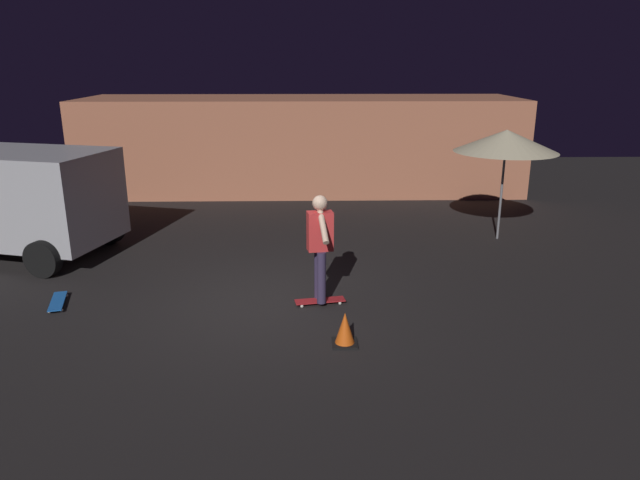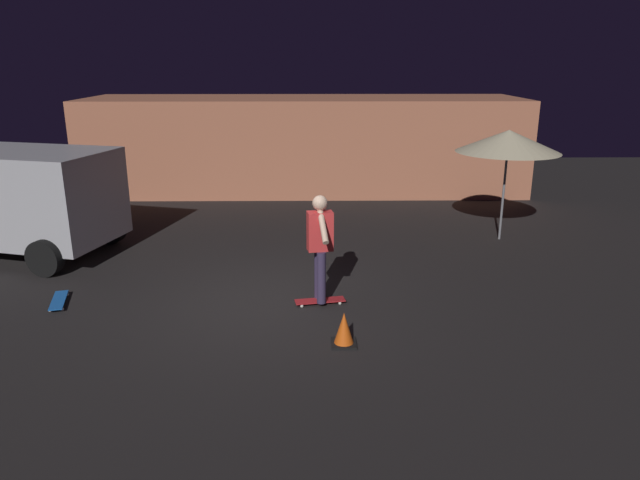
# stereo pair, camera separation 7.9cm
# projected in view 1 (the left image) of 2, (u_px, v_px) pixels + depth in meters

# --- Properties ---
(ground_plane) EXTENTS (28.00, 28.00, 0.00)m
(ground_plane) POSITION_uv_depth(u_px,v_px,m) (264.00, 303.00, 9.22)
(ground_plane) COLOR black
(low_building) EXTENTS (12.27, 3.28, 2.62)m
(low_building) POSITION_uv_depth(u_px,v_px,m) (302.00, 144.00, 16.99)
(low_building) COLOR #B76B4C
(low_building) RESTS_ON ground_plane
(patio_umbrella) EXTENTS (2.10, 2.10, 2.30)m
(patio_umbrella) POSITION_uv_depth(u_px,v_px,m) (506.00, 141.00, 11.90)
(patio_umbrella) COLOR slate
(patio_umbrella) RESTS_ON ground_plane
(skateboard_ridden) EXTENTS (0.80, 0.33, 0.07)m
(skateboard_ridden) POSITION_uv_depth(u_px,v_px,m) (320.00, 301.00, 9.15)
(skateboard_ridden) COLOR #AD1E23
(skateboard_ridden) RESTS_ON ground_plane
(skateboard_spare) EXTENTS (0.39, 0.81, 0.07)m
(skateboard_spare) POSITION_uv_depth(u_px,v_px,m) (58.00, 301.00, 9.13)
(skateboard_spare) COLOR #1959B2
(skateboard_spare) RESTS_ON ground_plane
(skater) EXTENTS (0.41, 0.98, 1.67)m
(skater) POSITION_uv_depth(u_px,v_px,m) (320.00, 241.00, 8.86)
(skater) COLOR #382D4C
(skater) RESTS_ON skateboard_ridden
(traffic_cone) EXTENTS (0.34, 0.34, 0.46)m
(traffic_cone) POSITION_uv_depth(u_px,v_px,m) (345.00, 330.00, 7.82)
(traffic_cone) COLOR black
(traffic_cone) RESTS_ON ground_plane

